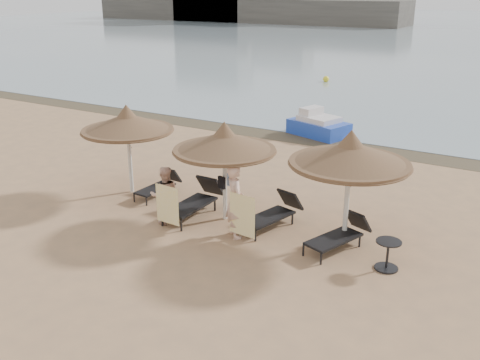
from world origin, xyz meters
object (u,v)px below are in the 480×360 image
at_px(palapa_right, 350,154).
at_px(lounger_far_right, 341,234).
at_px(lounger_near_right, 274,212).
at_px(side_table, 387,256).
at_px(lounger_far_left, 160,185).
at_px(person_left, 165,191).
at_px(palapa_left, 127,123).
at_px(lounger_near_left, 196,200).
at_px(palapa_center, 224,142).
at_px(person_right, 235,195).
at_px(pedal_boat, 318,125).

bearing_deg(palapa_right, lounger_far_right, -86.57).
height_order(lounger_near_right, side_table, lounger_near_right).
height_order(lounger_far_left, person_left, person_left).
bearing_deg(lounger_near_right, palapa_right, 14.19).
xyz_separation_m(palapa_left, lounger_near_left, (2.74, -0.39, -1.78)).
bearing_deg(side_table, lounger_far_right, 159.96).
distance_m(palapa_right, lounger_near_right, 2.76).
relative_size(palapa_center, side_table, 3.98).
xyz_separation_m(palapa_left, palapa_right, (6.96, 0.01, 0.12)).
distance_m(palapa_center, lounger_far_left, 3.30).
bearing_deg(lounger_near_left, person_right, -21.25).
height_order(lounger_near_left, pedal_boat, pedal_boat).
distance_m(palapa_right, pedal_boat, 10.51).
relative_size(palapa_right, lounger_near_left, 1.38).
relative_size(palapa_right, lounger_near_right, 1.45).
height_order(lounger_far_right, person_left, person_left).
distance_m(palapa_center, person_left, 2.06).
relative_size(palapa_center, person_right, 1.23).
xyz_separation_m(lounger_far_left, pedal_boat, (1.44, 9.02, 0.10)).
xyz_separation_m(palapa_center, lounger_far_left, (-2.68, 0.51, -1.86)).
height_order(palapa_right, lounger_near_left, palapa_right).
bearing_deg(pedal_boat, palapa_left, -86.33).
distance_m(person_left, pedal_boat, 10.60).
relative_size(palapa_center, person_left, 1.49).
distance_m(person_left, person_right, 2.07).
relative_size(lounger_near_left, side_table, 3.05).
xyz_separation_m(lounger_near_right, lounger_far_right, (1.99, -0.32, -0.01)).
distance_m(lounger_far_right, pedal_boat, 10.63).
relative_size(lounger_near_left, person_left, 1.14).
relative_size(lounger_near_left, pedal_boat, 0.75).
bearing_deg(palapa_left, palapa_center, -4.18).
height_order(lounger_near_left, lounger_near_right, lounger_near_left).
height_order(palapa_left, lounger_far_left, palapa_left).
relative_size(palapa_right, pedal_boat, 1.04).
distance_m(lounger_far_left, person_left, 2.21).
height_order(side_table, pedal_boat, pedal_boat).
bearing_deg(palapa_left, lounger_far_right, -2.55).
relative_size(lounger_far_right, side_table, 2.82).
height_order(palapa_center, person_left, palapa_center).
bearing_deg(person_left, side_table, 143.67).
bearing_deg(lounger_far_left, person_right, -17.61).
bearing_deg(pedal_boat, person_left, -71.96).
distance_m(palapa_center, pedal_boat, 9.77).
distance_m(lounger_far_right, side_table, 1.37).
xyz_separation_m(person_right, pedal_boat, (-2.05, 10.33, -0.70)).
relative_size(lounger_near_right, side_table, 2.91).
bearing_deg(lounger_far_right, person_left, -147.96).
height_order(lounger_far_left, pedal_boat, pedal_boat).
height_order(lounger_far_left, side_table, lounger_far_left).
distance_m(lounger_far_left, pedal_boat, 9.14).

